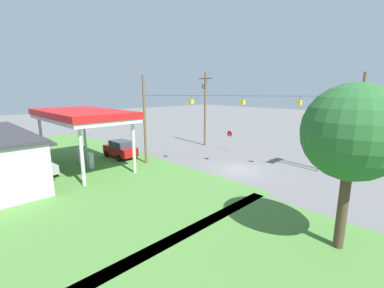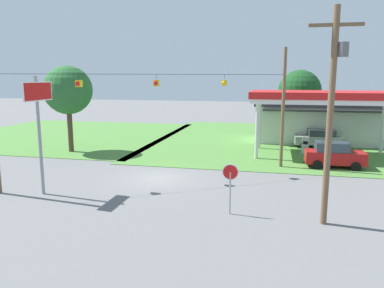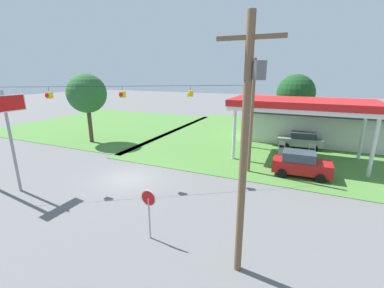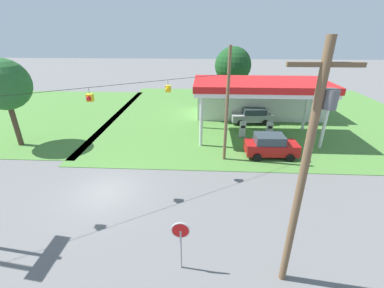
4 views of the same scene
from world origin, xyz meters
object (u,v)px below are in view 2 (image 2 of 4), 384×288
Objects in this scene: gas_station_canopy at (324,98)px; car_at_pumps_front at (334,155)px; stop_sign_overhead at (39,110)px; gas_station_store at (328,123)px; fuel_pump_near at (305,147)px; tree_behind_station at (300,91)px; tree_west_verge at (68,90)px; car_at_pumps_rear at (319,138)px; utility_pole_main at (332,107)px; stop_sign_roadside at (230,178)px; fuel_pump_far at (337,148)px.

car_at_pumps_front is at bearing -83.46° from gas_station_canopy.
stop_sign_overhead is (-16.50, -14.36, -0.11)m from gas_station_canopy.
gas_station_canopy is 0.81× the size of gas_station_store.
gas_station_store is 7.82m from fuel_pump_near.
gas_station_canopy is at bearing -101.20° from gas_station_store.
tree_west_verge reaches higher than tree_behind_station.
gas_station_store is 25.29m from tree_west_verge.
tree_west_verge is (-4.96, 11.39, 0.63)m from stop_sign_overhead.
utility_pole_main reaches higher than car_at_pumps_rear.
gas_station_store is 3.54m from car_at_pumps_rear.
tree_behind_station is at bearing 89.37° from fuel_pump_near.
car_at_pumps_rear is at bearing 85.06° from utility_pole_main.
stop_sign_roadside is at bearing -107.88° from gas_station_store.
gas_station_store reaches higher than fuel_pump_near.
fuel_pump_near is 20.94m from tree_west_verge.
tree_west_verge is at bearing -172.12° from gas_station_canopy.
utility_pole_main reaches higher than tree_west_verge.
car_at_pumps_front is 22.40m from tree_west_verge.
tree_west_verge reaches higher than car_at_pumps_rear.
stop_sign_roadside is 0.38× the size of stop_sign_overhead.
fuel_pump_near is at bearing 89.30° from utility_pole_main.
tree_west_verge is at bearing -38.01° from stop_sign_roadside.
tree_behind_station is (-1.10, 14.67, -0.04)m from gas_station_canopy.
stop_sign_roadside is at bearing -110.89° from gas_station_canopy.
stop_sign_overhead is (-17.77, -14.36, 4.06)m from fuel_pump_far.
tree_west_verge reaches higher than car_at_pumps_front.
car_at_pumps_rear is at bearing -110.78° from gas_station_store.
car_at_pumps_rear is 11.39m from tree_behind_station.
gas_station_store is (1.43, 7.22, -2.90)m from gas_station_canopy.
stop_sign_roadside is at bearing 67.45° from car_at_pumps_rear.
fuel_pump_far is 0.23× the size of stop_sign_overhead.
fuel_pump_far is at bearing 99.04° from car_at_pumps_rear.
gas_station_store is 5.86× the size of stop_sign_roadside.
stop_sign_roadside is at bearing -4.52° from stop_sign_overhead.
fuel_pump_near is (-2.70, -7.23, -1.26)m from gas_station_store.
tree_west_verge reaches higher than fuel_pump_far.
tree_west_verge is at bearing -139.10° from tree_behind_station.
stop_sign_roadside reaches higher than fuel_pump_near.
gas_station_canopy is 1.25× the size of utility_pole_main.
utility_pole_main is at bearing -32.03° from tree_west_verge.
stop_sign_roadside is 0.26× the size of utility_pole_main.
tree_west_verge is at bearing -156.00° from gas_station_store.
gas_station_canopy is 16.57m from stop_sign_roadside.
tree_behind_station is at bearing 108.80° from gas_station_store.
stop_sign_overhead is (-10.70, 0.85, 2.98)m from stop_sign_roadside.
gas_station_canopy is 4.75× the size of stop_sign_roadside.
gas_station_store is 2.21× the size of stop_sign_overhead.
gas_station_canopy reaches higher than stop_sign_roadside.
tree_west_verge is (-20.01, 12.52, 0.11)m from utility_pole_main.
fuel_pump_near is 21.33m from stop_sign_overhead.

